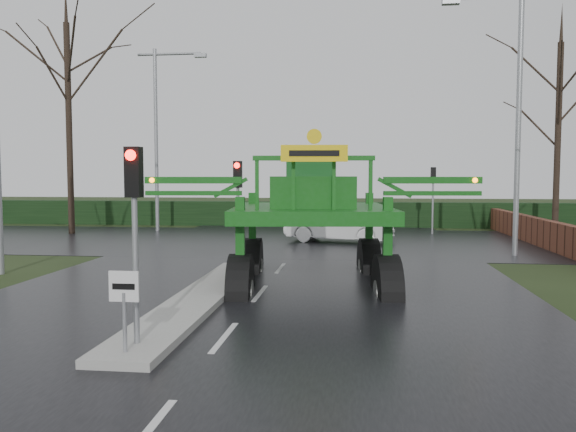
# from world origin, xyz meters

# --- Properties ---
(ground) EXTENTS (140.00, 140.00, 0.00)m
(ground) POSITION_xyz_m (0.00, 0.00, 0.00)
(ground) COLOR black
(ground) RESTS_ON ground
(road_main) EXTENTS (14.00, 80.00, 0.02)m
(road_main) POSITION_xyz_m (0.00, 10.00, 0.00)
(road_main) COLOR black
(road_main) RESTS_ON ground
(road_cross) EXTENTS (80.00, 12.00, 0.02)m
(road_cross) POSITION_xyz_m (0.00, 16.00, 0.01)
(road_cross) COLOR black
(road_cross) RESTS_ON ground
(median_island) EXTENTS (1.20, 10.00, 0.16)m
(median_island) POSITION_xyz_m (-1.30, 3.00, 0.09)
(median_island) COLOR gray
(median_island) RESTS_ON ground
(hedge_row) EXTENTS (44.00, 0.90, 1.50)m
(hedge_row) POSITION_xyz_m (0.00, 24.00, 0.75)
(hedge_row) COLOR black
(hedge_row) RESTS_ON ground
(brick_wall) EXTENTS (0.40, 20.00, 1.20)m
(brick_wall) POSITION_xyz_m (10.50, 16.00, 0.60)
(brick_wall) COLOR #592D1E
(brick_wall) RESTS_ON ground
(keep_left_sign) EXTENTS (0.50, 0.07, 1.35)m
(keep_left_sign) POSITION_xyz_m (-1.30, -1.50, 1.06)
(keep_left_sign) COLOR gray
(keep_left_sign) RESTS_ON ground
(traffic_signal_near) EXTENTS (0.26, 0.33, 3.52)m
(traffic_signal_near) POSITION_xyz_m (-1.30, -1.01, 2.59)
(traffic_signal_near) COLOR gray
(traffic_signal_near) RESTS_ON ground
(traffic_signal_mid) EXTENTS (0.26, 0.33, 3.52)m
(traffic_signal_mid) POSITION_xyz_m (-1.30, 7.49, 2.59)
(traffic_signal_mid) COLOR gray
(traffic_signal_mid) RESTS_ON ground
(traffic_signal_far) EXTENTS (0.26, 0.33, 3.52)m
(traffic_signal_far) POSITION_xyz_m (6.50, 20.01, 2.59)
(traffic_signal_far) COLOR gray
(traffic_signal_far) RESTS_ON ground
(street_light_left_near) EXTENTS (3.85, 0.30, 10.00)m
(street_light_left_near) POSITION_xyz_m (-8.19, 6.00, 5.99)
(street_light_left_near) COLOR gray
(street_light_left_near) RESTS_ON ground
(street_light_right) EXTENTS (3.85, 0.30, 10.00)m
(street_light_right) POSITION_xyz_m (8.19, 12.00, 5.99)
(street_light_right) COLOR gray
(street_light_right) RESTS_ON ground
(street_light_left_far) EXTENTS (3.85, 0.30, 10.00)m
(street_light_left_far) POSITION_xyz_m (-8.19, 20.00, 5.99)
(street_light_left_far) COLOR gray
(street_light_left_far) RESTS_ON ground
(tree_left_far) EXTENTS (7.70, 7.70, 13.26)m
(tree_left_far) POSITION_xyz_m (-12.50, 18.00, 7.15)
(tree_left_far) COLOR black
(tree_left_far) RESTS_ON ground
(tree_right_far) EXTENTS (7.00, 7.00, 12.05)m
(tree_right_far) POSITION_xyz_m (13.00, 21.00, 6.50)
(tree_right_far) COLOR black
(tree_right_far) RESTS_ON ground
(crop_sprayer) EXTENTS (9.38, 6.25, 5.26)m
(crop_sprayer) POSITION_xyz_m (-0.52, 4.20, 2.49)
(crop_sprayer) COLOR black
(crop_sprayer) RESTS_ON ground
(white_sedan) EXTENTS (5.13, 2.70, 1.61)m
(white_sedan) POSITION_xyz_m (1.72, 15.77, 0.00)
(white_sedan) COLOR white
(white_sedan) RESTS_ON ground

